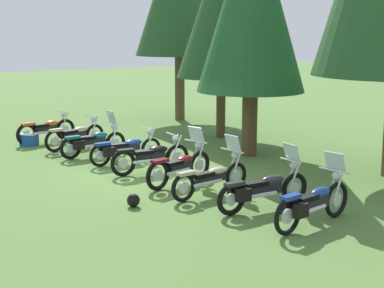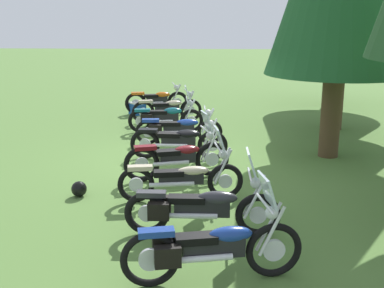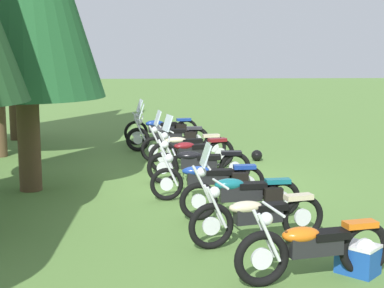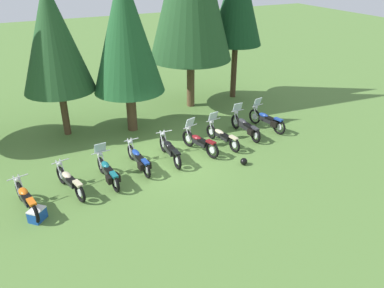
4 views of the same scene
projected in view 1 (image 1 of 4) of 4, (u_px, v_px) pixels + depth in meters
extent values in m
plane|color=#547A38|center=(148.00, 173.00, 15.31)|extent=(80.00, 80.00, 0.00)
torus|color=black|center=(65.00, 129.00, 19.85)|extent=(0.27, 0.74, 0.74)
cylinder|color=silver|center=(65.00, 129.00, 19.85)|extent=(0.11, 0.28, 0.28)
torus|color=black|center=(27.00, 134.00, 18.87)|extent=(0.27, 0.74, 0.74)
cylinder|color=silver|center=(27.00, 134.00, 18.87)|extent=(0.11, 0.28, 0.28)
cube|color=black|center=(46.00, 129.00, 19.34)|extent=(0.37, 0.75, 0.26)
ellipsoid|color=#D16014|center=(51.00, 123.00, 19.44)|extent=(0.38, 0.56, 0.20)
cube|color=black|center=(41.00, 126.00, 19.18)|extent=(0.36, 0.52, 0.10)
cube|color=#D16014|center=(28.00, 124.00, 18.86)|extent=(0.29, 0.47, 0.08)
cylinder|color=silver|center=(62.00, 121.00, 19.81)|extent=(0.12, 0.34, 0.65)
cylinder|color=silver|center=(65.00, 121.00, 19.69)|extent=(0.12, 0.34, 0.65)
cylinder|color=silver|center=(61.00, 112.00, 19.63)|extent=(0.67, 0.18, 0.04)
sphere|color=silver|center=(63.00, 115.00, 19.71)|extent=(0.20, 0.20, 0.17)
cylinder|color=silver|center=(44.00, 132.00, 19.15)|extent=(0.23, 0.72, 0.08)
torus|color=black|center=(95.00, 135.00, 18.90)|extent=(0.28, 0.71, 0.71)
cylinder|color=silver|center=(95.00, 135.00, 18.90)|extent=(0.12, 0.28, 0.27)
torus|color=black|center=(55.00, 141.00, 17.84)|extent=(0.28, 0.71, 0.71)
cylinder|color=silver|center=(55.00, 141.00, 17.84)|extent=(0.12, 0.28, 0.27)
cube|color=black|center=(75.00, 135.00, 18.35)|extent=(0.39, 0.78, 0.23)
ellipsoid|color=beige|center=(80.00, 129.00, 18.46)|extent=(0.38, 0.58, 0.18)
cube|color=black|center=(69.00, 132.00, 18.18)|extent=(0.35, 0.54, 0.10)
cube|color=beige|center=(56.00, 130.00, 17.83)|extent=(0.29, 0.47, 0.08)
cylinder|color=silver|center=(91.00, 126.00, 18.85)|extent=(0.13, 0.34, 0.65)
cylinder|color=silver|center=(94.00, 126.00, 18.74)|extent=(0.13, 0.34, 0.65)
cylinder|color=silver|center=(90.00, 116.00, 18.67)|extent=(0.63, 0.20, 0.04)
sphere|color=silver|center=(93.00, 119.00, 18.76)|extent=(0.21, 0.21, 0.17)
cylinder|color=silver|center=(73.00, 138.00, 18.16)|extent=(0.27, 0.75, 0.08)
torus|color=black|center=(115.00, 143.00, 17.68)|extent=(0.17, 0.68, 0.68)
cylinder|color=silver|center=(115.00, 143.00, 17.68)|extent=(0.07, 0.26, 0.26)
torus|color=black|center=(70.00, 148.00, 16.83)|extent=(0.17, 0.68, 0.68)
cylinder|color=silver|center=(70.00, 148.00, 16.83)|extent=(0.07, 0.26, 0.26)
cube|color=black|center=(93.00, 141.00, 17.23)|extent=(0.27, 0.75, 0.27)
ellipsoid|color=#14606B|center=(99.00, 135.00, 17.32)|extent=(0.30, 0.54, 0.21)
cube|color=black|center=(87.00, 138.00, 17.09)|extent=(0.28, 0.51, 0.10)
cube|color=#14606B|center=(73.00, 137.00, 16.81)|extent=(0.23, 0.46, 0.08)
cylinder|color=silver|center=(112.00, 133.00, 17.65)|extent=(0.07, 0.34, 0.65)
cylinder|color=silver|center=(115.00, 134.00, 17.53)|extent=(0.07, 0.34, 0.65)
cylinder|color=silver|center=(111.00, 123.00, 17.48)|extent=(0.72, 0.10, 0.04)
sphere|color=silver|center=(114.00, 126.00, 17.55)|extent=(0.18, 0.18, 0.17)
cylinder|color=silver|center=(90.00, 146.00, 17.06)|extent=(0.15, 0.74, 0.08)
cube|color=silver|center=(111.00, 117.00, 17.46)|extent=(0.45, 0.19, 0.39)
cube|color=black|center=(74.00, 143.00, 17.05)|extent=(0.17, 0.33, 0.26)
cube|color=black|center=(79.00, 145.00, 16.80)|extent=(0.17, 0.33, 0.26)
torus|color=black|center=(151.00, 149.00, 16.81)|extent=(0.13, 0.66, 0.65)
cylinder|color=silver|center=(151.00, 149.00, 16.81)|extent=(0.06, 0.26, 0.25)
torus|color=black|center=(100.00, 155.00, 15.93)|extent=(0.13, 0.66, 0.65)
cylinder|color=silver|center=(100.00, 155.00, 15.93)|extent=(0.06, 0.26, 0.25)
cube|color=black|center=(126.00, 148.00, 16.35)|extent=(0.24, 0.81, 0.24)
ellipsoid|color=navy|center=(133.00, 142.00, 16.44)|extent=(0.28, 0.58, 0.19)
cube|color=black|center=(119.00, 145.00, 16.20)|extent=(0.26, 0.55, 0.10)
cube|color=navy|center=(103.00, 144.00, 15.91)|extent=(0.21, 0.45, 0.08)
cylinder|color=silver|center=(148.00, 139.00, 16.78)|extent=(0.06, 0.34, 0.65)
cylinder|color=silver|center=(150.00, 139.00, 16.66)|extent=(0.06, 0.34, 0.65)
cylinder|color=silver|center=(146.00, 128.00, 16.61)|extent=(0.61, 0.07, 0.04)
sphere|color=silver|center=(149.00, 132.00, 16.68)|extent=(0.18, 0.18, 0.17)
cylinder|color=silver|center=(123.00, 153.00, 16.17)|extent=(0.12, 0.81, 0.08)
cube|color=black|center=(104.00, 150.00, 16.14)|extent=(0.16, 0.33, 0.26)
cube|color=black|center=(109.00, 152.00, 15.89)|extent=(0.16, 0.33, 0.26)
torus|color=black|center=(177.00, 157.00, 15.62)|extent=(0.13, 0.71, 0.70)
cylinder|color=silver|center=(177.00, 157.00, 15.62)|extent=(0.06, 0.27, 0.27)
torus|color=black|center=(123.00, 163.00, 14.87)|extent=(0.13, 0.71, 0.70)
cylinder|color=silver|center=(123.00, 163.00, 14.87)|extent=(0.06, 0.27, 0.27)
cube|color=black|center=(151.00, 156.00, 15.22)|extent=(0.26, 0.79, 0.25)
ellipsoid|color=black|center=(158.00, 149.00, 15.30)|extent=(0.31, 0.57, 0.20)
cube|color=black|center=(143.00, 152.00, 15.10)|extent=(0.29, 0.53, 0.10)
cube|color=black|center=(126.00, 151.00, 14.85)|extent=(0.23, 0.45, 0.08)
cylinder|color=silver|center=(174.00, 146.00, 15.61)|extent=(0.05, 0.34, 0.65)
cylinder|color=silver|center=(177.00, 147.00, 15.46)|extent=(0.05, 0.34, 0.65)
cylinder|color=silver|center=(172.00, 134.00, 15.43)|extent=(0.70, 0.06, 0.04)
sphere|color=silver|center=(175.00, 139.00, 15.50)|extent=(0.18, 0.18, 0.17)
cylinder|color=silver|center=(147.00, 161.00, 15.03)|extent=(0.10, 0.78, 0.08)
torus|color=black|center=(199.00, 165.00, 14.62)|extent=(0.31, 0.73, 0.73)
cylinder|color=silver|center=(199.00, 165.00, 14.62)|extent=(0.13, 0.28, 0.28)
torus|color=black|center=(158.00, 176.00, 13.56)|extent=(0.31, 0.73, 0.73)
cylinder|color=silver|center=(158.00, 176.00, 13.56)|extent=(0.13, 0.28, 0.28)
cube|color=black|center=(179.00, 166.00, 14.07)|extent=(0.42, 0.76, 0.23)
ellipsoid|color=maroon|center=(185.00, 159.00, 14.19)|extent=(0.41, 0.57, 0.18)
cube|color=black|center=(174.00, 163.00, 13.91)|extent=(0.38, 0.54, 0.10)
cube|color=maroon|center=(160.00, 161.00, 13.56)|extent=(0.32, 0.48, 0.08)
cylinder|color=silver|center=(195.00, 154.00, 14.58)|extent=(0.14, 0.33, 0.65)
cylinder|color=silver|center=(200.00, 154.00, 14.47)|extent=(0.14, 0.33, 0.65)
cylinder|color=silver|center=(196.00, 141.00, 14.40)|extent=(0.73, 0.25, 0.04)
sphere|color=silver|center=(198.00, 146.00, 14.49)|extent=(0.21, 0.21, 0.17)
cylinder|color=silver|center=(179.00, 171.00, 13.88)|extent=(0.28, 0.72, 0.08)
cube|color=silver|center=(196.00, 134.00, 14.38)|extent=(0.47, 0.27, 0.39)
torus|color=black|center=(236.00, 176.00, 13.68)|extent=(0.20, 0.67, 0.66)
cylinder|color=silver|center=(236.00, 176.00, 13.68)|extent=(0.09, 0.26, 0.25)
torus|color=black|center=(183.00, 188.00, 12.66)|extent=(0.20, 0.67, 0.66)
cylinder|color=silver|center=(183.00, 188.00, 12.66)|extent=(0.09, 0.26, 0.25)
cube|color=black|center=(211.00, 177.00, 13.15)|extent=(0.31, 0.82, 0.21)
ellipsoid|color=beige|center=(218.00, 171.00, 13.27)|extent=(0.32, 0.60, 0.16)
cube|color=black|center=(203.00, 175.00, 13.00)|extent=(0.30, 0.56, 0.10)
cube|color=beige|center=(186.00, 173.00, 12.65)|extent=(0.24, 0.46, 0.08)
cylinder|color=silver|center=(232.00, 164.00, 13.64)|extent=(0.10, 0.34, 0.65)
cylinder|color=silver|center=(236.00, 165.00, 13.53)|extent=(0.10, 0.34, 0.65)
cylinder|color=silver|center=(232.00, 151.00, 13.47)|extent=(0.75, 0.16, 0.04)
sphere|color=silver|center=(235.00, 155.00, 13.55)|extent=(0.20, 0.20, 0.17)
cylinder|color=silver|center=(208.00, 183.00, 12.97)|extent=(0.21, 0.80, 0.08)
cube|color=silver|center=(233.00, 143.00, 13.45)|extent=(0.46, 0.22, 0.39)
torus|color=black|center=(294.00, 188.00, 12.58)|extent=(0.12, 0.69, 0.69)
cylinder|color=silver|center=(294.00, 188.00, 12.58)|extent=(0.05, 0.26, 0.26)
torus|color=black|center=(231.00, 199.00, 11.73)|extent=(0.12, 0.69, 0.69)
cylinder|color=silver|center=(231.00, 199.00, 11.73)|extent=(0.05, 0.26, 0.26)
cube|color=black|center=(264.00, 188.00, 12.13)|extent=(0.19, 0.84, 0.26)
ellipsoid|color=#2D2D33|center=(273.00, 180.00, 12.22)|extent=(0.24, 0.59, 0.20)
cube|color=black|center=(255.00, 184.00, 11.99)|extent=(0.22, 0.56, 0.10)
cube|color=#2D2D33|center=(235.00, 184.00, 11.71)|extent=(0.17, 0.44, 0.08)
cylinder|color=silver|center=(291.00, 175.00, 12.55)|extent=(0.05, 0.34, 0.65)
cylinder|color=silver|center=(295.00, 176.00, 12.43)|extent=(0.05, 0.34, 0.65)
cylinder|color=silver|center=(290.00, 161.00, 12.38)|extent=(0.66, 0.04, 0.04)
sphere|color=silver|center=(293.00, 165.00, 12.45)|extent=(0.17, 0.17, 0.17)
cylinder|color=silver|center=(260.00, 195.00, 11.96)|extent=(0.08, 0.83, 0.08)
cube|color=silver|center=(291.00, 152.00, 12.36)|extent=(0.44, 0.15, 0.39)
cube|color=black|center=(235.00, 192.00, 11.94)|extent=(0.14, 0.32, 0.26)
cube|color=black|center=(243.00, 195.00, 11.69)|extent=(0.14, 0.32, 0.26)
torus|color=black|center=(336.00, 200.00, 11.64)|extent=(0.24, 0.74, 0.74)
cylinder|color=silver|center=(336.00, 200.00, 11.64)|extent=(0.11, 0.29, 0.29)
torus|color=black|center=(288.00, 216.00, 10.60)|extent=(0.24, 0.74, 0.74)
cylinder|color=silver|center=(288.00, 216.00, 10.60)|extent=(0.11, 0.29, 0.29)
cube|color=black|center=(313.00, 202.00, 11.10)|extent=(0.34, 0.80, 0.25)
ellipsoid|color=navy|center=(320.00, 192.00, 11.21)|extent=(0.34, 0.59, 0.19)
cube|color=black|center=(307.00, 198.00, 10.93)|extent=(0.32, 0.55, 0.10)
cube|color=navy|center=(291.00, 197.00, 10.58)|extent=(0.26, 0.47, 0.08)
cylinder|color=silver|center=(332.00, 185.00, 11.59)|extent=(0.11, 0.34, 0.65)
cylinder|color=silver|center=(338.00, 187.00, 11.49)|extent=(0.11, 0.34, 0.65)
cylinder|color=silver|center=(334.00, 170.00, 11.42)|extent=(0.69, 0.17, 0.04)
sphere|color=silver|center=(336.00, 175.00, 11.50)|extent=(0.20, 0.20, 0.17)
cylinder|color=silver|center=(313.00, 210.00, 10.91)|extent=(0.23, 0.78, 0.08)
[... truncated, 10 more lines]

